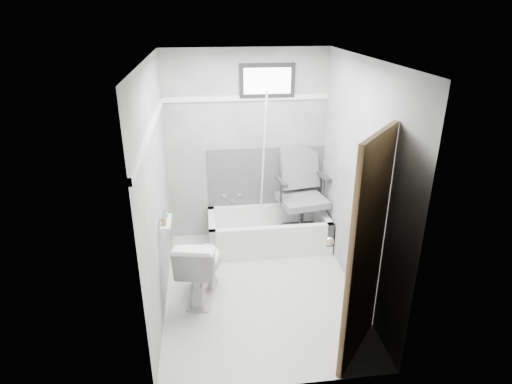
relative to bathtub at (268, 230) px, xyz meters
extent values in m
plane|color=silver|center=(-0.23, -0.93, -0.21)|extent=(2.60, 2.60, 0.00)
plane|color=silver|center=(-0.23, -0.93, 2.19)|extent=(2.60, 2.60, 0.00)
cube|color=slate|center=(-0.23, 0.37, 0.99)|extent=(2.00, 0.02, 2.40)
cube|color=slate|center=(-0.23, -2.23, 0.99)|extent=(2.00, 0.02, 2.40)
cube|color=slate|center=(-1.23, -0.93, 0.99)|extent=(0.02, 2.60, 2.40)
cube|color=slate|center=(0.77, -0.93, 0.99)|extent=(0.02, 2.60, 2.40)
imported|color=white|center=(-0.85, -0.95, 0.15)|extent=(0.56, 0.81, 0.72)
cube|color=#4C4C4F|center=(0.02, 0.36, 0.59)|extent=(1.50, 0.02, 0.78)
cube|color=white|center=(-0.23, 0.36, 1.61)|extent=(2.00, 0.02, 0.06)
cube|color=white|center=(-1.22, -0.93, 1.61)|extent=(0.02, 2.60, 0.06)
cylinder|color=white|center=(-0.05, 0.13, 0.84)|extent=(0.02, 0.52, 1.89)
cube|color=silver|center=(-1.16, -0.97, 0.69)|extent=(0.10, 0.32, 0.02)
imported|color=olive|center=(-1.17, -1.05, 0.76)|extent=(0.06, 0.06, 0.10)
imported|color=slate|center=(-1.17, -0.91, 0.75)|extent=(0.09, 0.09, 0.08)
camera|label=1|loc=(-0.75, -4.74, 2.59)|focal=30.00mm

